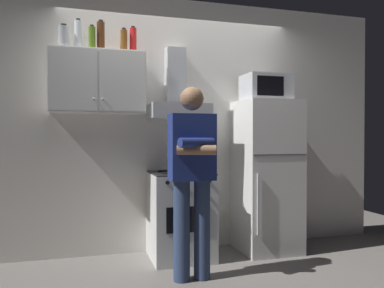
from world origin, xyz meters
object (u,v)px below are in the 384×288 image
(person_standing, at_px, (192,174))
(cooking_pot, at_px, (196,167))
(microwave, at_px, (266,88))
(refrigerator, at_px, (266,176))
(bottle_rum_dark, at_px, (101,36))
(upper_cabinet, at_px, (98,82))
(bottle_canister_steel, at_px, (64,37))
(bottle_olive_oil, at_px, (92,38))
(bottle_vodka_clear, at_px, (78,35))
(bottle_beer_brown, at_px, (124,41))
(stove_oven, at_px, (180,215))
(range_hood, at_px, (177,100))
(bottle_soda_red, at_px, (133,41))

(person_standing, distance_m, cooking_pot, 0.52)
(microwave, bearing_deg, refrigerator, -89.10)
(bottle_rum_dark, bearing_deg, person_standing, -45.27)
(upper_cabinet, distance_m, bottle_canister_steel, 0.52)
(refrigerator, bearing_deg, bottle_olive_oil, 176.49)
(microwave, distance_m, cooking_pot, 1.16)
(upper_cabinet, xyz_separation_m, refrigerator, (1.75, -0.12, -0.95))
(refrigerator, relative_size, bottle_vodka_clear, 5.33)
(upper_cabinet, relative_size, bottle_beer_brown, 3.72)
(upper_cabinet, relative_size, bottle_olive_oil, 3.65)
(upper_cabinet, height_order, bottle_olive_oil, bottle_olive_oil)
(person_standing, xyz_separation_m, bottle_canister_steel, (-1.06, 0.73, 1.26))
(refrigerator, bearing_deg, upper_cabinet, 175.93)
(refrigerator, xyz_separation_m, bottle_beer_brown, (-1.50, 0.11, 1.36))
(bottle_canister_steel, bearing_deg, upper_cabinet, 0.57)
(upper_cabinet, bearing_deg, bottle_vodka_clear, 178.99)
(refrigerator, relative_size, bottle_rum_dark, 5.29)
(stove_oven, distance_m, cooking_pot, 0.52)
(stove_oven, xyz_separation_m, refrigerator, (0.95, 0.00, 0.37))
(upper_cabinet, bearing_deg, cooking_pot, -14.73)
(range_hood, bearing_deg, microwave, -6.46)
(upper_cabinet, height_order, range_hood, range_hood)
(bottle_rum_dark, xyz_separation_m, bottle_olive_oil, (-0.08, -0.01, -0.03))
(microwave, relative_size, bottle_rum_dark, 1.59)
(bottle_soda_red, relative_size, bottle_olive_oil, 1.09)
(person_standing, height_order, bottle_rum_dark, bottle_rum_dark)
(stove_oven, bearing_deg, refrigerator, 0.04)
(refrigerator, relative_size, bottle_canister_steel, 6.79)
(stove_oven, bearing_deg, microwave, 1.15)
(bottle_beer_brown, bearing_deg, person_standing, -55.41)
(upper_cabinet, relative_size, stove_oven, 1.03)
(upper_cabinet, bearing_deg, bottle_soda_red, 0.38)
(bottle_rum_dark, bearing_deg, microwave, -3.32)
(range_hood, height_order, cooking_pot, range_hood)
(upper_cabinet, height_order, bottle_beer_brown, bottle_beer_brown)
(upper_cabinet, bearing_deg, stove_oven, -8.90)
(bottle_olive_oil, bearing_deg, stove_oven, -7.44)
(bottle_beer_brown, distance_m, bottle_olive_oil, 0.30)
(range_hood, distance_m, bottle_rum_dark, 0.97)
(range_hood, bearing_deg, bottle_beer_brown, -178.74)
(bottle_soda_red, bearing_deg, range_hood, -0.13)
(refrigerator, relative_size, bottle_beer_brown, 6.62)
(microwave, xyz_separation_m, bottle_rum_dark, (-1.72, 0.10, 0.45))
(person_standing, bearing_deg, bottle_canister_steel, 145.54)
(bottle_olive_oil, bearing_deg, bottle_canister_steel, 177.56)
(range_hood, bearing_deg, bottle_soda_red, 179.87)
(microwave, distance_m, bottle_canister_steel, 2.11)
(stove_oven, height_order, refrigerator, refrigerator)
(refrigerator, bearing_deg, range_hood, 172.45)
(bottle_vodka_clear, bearing_deg, bottle_soda_red, -0.09)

